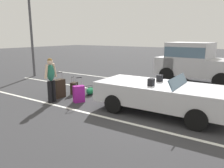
% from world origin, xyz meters
% --- Properties ---
extents(ground_plane, '(80.00, 80.00, 0.00)m').
position_xyz_m(ground_plane, '(0.00, 0.00, 0.00)').
color(ground_plane, '#333335').
extents(lot_line_near, '(18.00, 0.12, 0.01)m').
position_xyz_m(lot_line_near, '(0.00, -1.35, 0.00)').
color(lot_line_near, silver).
rests_on(lot_line_near, ground_plane).
extents(lot_line_mid, '(18.00, 0.12, 0.01)m').
position_xyz_m(lot_line_mid, '(0.00, 1.35, 0.00)').
color(lot_line_mid, silver).
rests_on(lot_line_mid, ground_plane).
extents(lot_line_far, '(18.00, 0.12, 0.01)m').
position_xyz_m(lot_line_far, '(0.00, 4.05, 0.00)').
color(lot_line_far, silver).
rests_on(lot_line_far, ground_plane).
extents(convertible_car, '(4.18, 1.90, 1.24)m').
position_xyz_m(convertible_car, '(0.21, 0.00, 0.59)').
color(convertible_car, silver).
rests_on(convertible_car, ground_plane).
extents(suitcase_large_black, '(0.31, 0.49, 1.04)m').
position_xyz_m(suitcase_large_black, '(-4.07, -0.55, 0.37)').
color(suitcase_large_black, '#2D2319').
rests_on(suitcase_large_black, ground_plane).
extents(suitcase_medium_bright, '(0.41, 0.47, 0.95)m').
position_xyz_m(suitcase_medium_bright, '(-2.99, -0.58, 0.31)').
color(suitcase_medium_bright, '#991E8C').
rests_on(suitcase_medium_bright, ground_plane).
extents(suitcase_small_carryon, '(0.29, 0.38, 0.74)m').
position_xyz_m(suitcase_small_carryon, '(-3.95, 0.21, 0.25)').
color(suitcase_small_carryon, '#2D2319').
rests_on(suitcase_small_carryon, ground_plane).
extents(duffel_bag, '(0.56, 0.71, 0.34)m').
position_xyz_m(duffel_bag, '(-3.34, 0.52, 0.16)').
color(duffel_bag, '#19723F').
rests_on(duffel_bag, ground_plane).
extents(traveler_person, '(0.24, 0.61, 1.65)m').
position_xyz_m(traveler_person, '(-3.79, -1.16, 0.93)').
color(traveler_person, black).
rests_on(traveler_person, ground_plane).
extents(parked_pickup_truck_near, '(5.16, 2.42, 2.10)m').
position_xyz_m(parked_pickup_truck_near, '(-0.07, 5.46, 1.11)').
color(parked_pickup_truck_near, '#B2B2B7').
rests_on(parked_pickup_truck_near, ground_plane).
extents(parking_lamp_post, '(0.50, 0.24, 6.01)m').
position_xyz_m(parking_lamp_post, '(-8.98, 2.04, 3.43)').
color(parking_lamp_post, '#4C4C51').
rests_on(parking_lamp_post, ground_plane).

